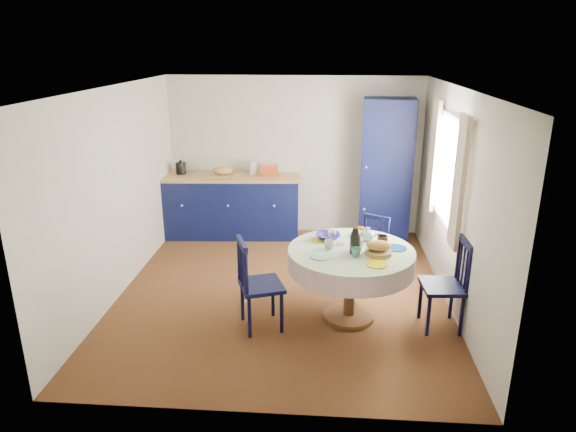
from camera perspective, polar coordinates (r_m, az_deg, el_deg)
name	(u,v)px	position (r m, az deg, el deg)	size (l,w,h in m)	color
floor	(283,291)	(6.53, -0.59, -8.34)	(4.50, 4.50, 0.00)	black
ceiling	(282,87)	(5.83, -0.67, 14.11)	(4.50, 4.50, 0.00)	white
wall_back	(294,156)	(8.24, 0.71, 6.66)	(4.00, 0.02, 2.50)	beige
wall_left	(118,192)	(6.54, -18.39, 2.50)	(0.02, 4.50, 2.50)	beige
wall_right	(455,200)	(6.23, 18.05, 1.75)	(0.02, 4.50, 2.50)	beige
window	(447,170)	(6.43, 17.30, 4.88)	(0.10, 1.74, 1.45)	white
kitchen_counter	(231,205)	(8.27, -6.38, 1.27)	(2.25, 0.83, 1.23)	black
pantry_cabinet	(386,171)	(8.07, 10.85, 4.97)	(0.81, 0.61, 2.20)	black
dining_table	(351,260)	(5.67, 7.06, -4.92)	(1.38, 1.38, 1.12)	#563618
chair_left	(257,284)	(5.54, -3.45, -7.50)	(0.57, 0.59, 1.03)	black
chair_far	(371,250)	(6.69, 9.25, -3.74)	(0.52, 0.51, 0.87)	black
chair_right	(447,284)	(5.79, 17.25, -7.23)	(0.46, 0.48, 1.02)	black
mug_a	(329,244)	(5.61, 4.62, -3.18)	(0.12, 0.12, 0.09)	silver
mug_b	(356,252)	(5.43, 7.57, -4.02)	(0.10, 0.10, 0.10)	#35786D
mug_c	(383,239)	(5.83, 10.46, -2.57)	(0.12, 0.12, 0.09)	black
mug_d	(332,235)	(5.89, 4.89, -2.10)	(0.10, 0.10, 0.09)	silver
cobalt_bowl	(328,237)	(5.87, 4.46, -2.29)	(0.28, 0.28, 0.07)	navy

